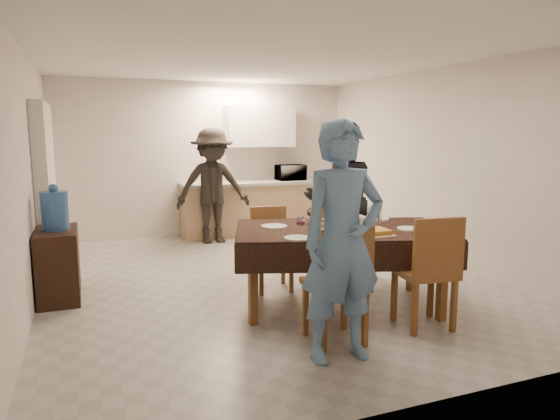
{
  "coord_description": "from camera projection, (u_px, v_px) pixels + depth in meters",
  "views": [
    {
      "loc": [
        -1.95,
        -5.47,
        1.75
      ],
      "look_at": [
        0.06,
        -0.3,
        0.88
      ],
      "focal_mm": 32.0,
      "sensor_mm": 36.0,
      "label": 1
    }
  ],
  "objects": [
    {
      "name": "upper_cabinet",
      "position": [
        260.0,
        126.0,
        8.64
      ],
      "size": [
        1.2,
        0.34,
        0.7
      ],
      "primitive_type": "cube",
      "color": "white",
      "rests_on": "wall_back"
    },
    {
      "name": "plate_near_left",
      "position": [
        297.0,
        238.0,
        4.47
      ],
      "size": [
        0.24,
        0.24,
        0.01
      ],
      "primitive_type": "cylinder",
      "color": "silver",
      "rests_on": "dining_table"
    },
    {
      "name": "wall_front",
      "position": [
        431.0,
        207.0,
        3.04
      ],
      "size": [
        5.0,
        0.02,
        2.6
      ],
      "primitive_type": "cube",
      "color": "silver",
      "rests_on": "floor"
    },
    {
      "name": "floor",
      "position": [
        266.0,
        279.0,
        6.0
      ],
      "size": [
        5.0,
        6.0,
        0.02
      ],
      "primitive_type": "cube",
      "color": "#ACABA7",
      "rests_on": "ground"
    },
    {
      "name": "plate_far_right",
      "position": [
        377.0,
        219.0,
        5.45
      ],
      "size": [
        0.27,
        0.27,
        0.02
      ],
      "primitive_type": "cylinder",
      "color": "silver",
      "rests_on": "dining_table"
    },
    {
      "name": "plate_far_left",
      "position": [
        274.0,
        226.0,
        5.02
      ],
      "size": [
        0.26,
        0.26,
        0.01
      ],
      "primitive_type": "cylinder",
      "color": "silver",
      "rests_on": "dining_table"
    },
    {
      "name": "chair_near_left",
      "position": [
        341.0,
        273.0,
        4.05
      ],
      "size": [
        0.47,
        0.47,
        0.55
      ],
      "rotation": [
        0.0,
        0.0,
        -0.02
      ],
      "color": "brown",
      "rests_on": "floor"
    },
    {
      "name": "wine_glass_c",
      "position": [
        310.0,
        216.0,
        5.16
      ],
      "size": [
        0.08,
        0.08,
        0.18
      ],
      "primitive_type": null,
      "color": "white",
      "rests_on": "dining_table"
    },
    {
      "name": "chair_near_right",
      "position": [
        432.0,
        261.0,
        4.37
      ],
      "size": [
        0.52,
        0.53,
        0.56
      ],
      "rotation": [
        0.0,
        0.0,
        -0.12
      ],
      "color": "brown",
      "rests_on": "floor"
    },
    {
      "name": "wine_glass_a",
      "position": [
        300.0,
        226.0,
        4.52
      ],
      "size": [
        0.09,
        0.09,
        0.2
      ],
      "primitive_type": null,
      "color": "white",
      "rests_on": "dining_table"
    },
    {
      "name": "person_near",
      "position": [
        343.0,
        242.0,
        3.78
      ],
      "size": [
        0.68,
        0.45,
        1.85
      ],
      "primitive_type": "imported",
      "rotation": [
        0.0,
        0.0,
        -0.01
      ],
      "color": "#5B85B1",
      "rests_on": "floor"
    },
    {
      "name": "console",
      "position": [
        58.0,
        264.0,
        5.25
      ],
      "size": [
        0.4,
        0.81,
        0.75
      ],
      "primitive_type": "cube",
      "color": "black",
      "rests_on": "floor"
    },
    {
      "name": "water_jug",
      "position": [
        55.0,
        211.0,
        5.17
      ],
      "size": [
        0.27,
        0.27,
        0.4
      ],
      "primitive_type": "cylinder",
      "color": "#3669B7",
      "rests_on": "console"
    },
    {
      "name": "water_pitcher",
      "position": [
        374.0,
        217.0,
        5.03
      ],
      "size": [
        0.13,
        0.13,
        0.2
      ],
      "primitive_type": "cylinder",
      "color": "white",
      "rests_on": "dining_table"
    },
    {
      "name": "wall_left",
      "position": [
        27.0,
        178.0,
        4.91
      ],
      "size": [
        0.02,
        6.0,
        2.6
      ],
      "primitive_type": "cube",
      "color": "silver",
      "rests_on": "floor"
    },
    {
      "name": "plate_near_right",
      "position": [
        410.0,
        229.0,
        4.9
      ],
      "size": [
        0.24,
        0.24,
        0.01
      ],
      "primitive_type": "cylinder",
      "color": "silver",
      "rests_on": "dining_table"
    },
    {
      "name": "kitchen_worktop",
      "position": [
        247.0,
        183.0,
        8.55
      ],
      "size": [
        2.24,
        0.64,
        0.05
      ],
      "primitive_type": "cube",
      "color": "#ADACA8",
      "rests_on": "kitchen_base_cabinet"
    },
    {
      "name": "wall_back",
      "position": [
        207.0,
        159.0,
        8.57
      ],
      "size": [
        5.0,
        0.02,
        2.6
      ],
      "primitive_type": "cube",
      "color": "silver",
      "rests_on": "floor"
    },
    {
      "name": "person_kitchen",
      "position": [
        213.0,
        186.0,
        7.88
      ],
      "size": [
        1.17,
        0.67,
        1.81
      ],
      "primitive_type": "imported",
      "color": "black",
      "rests_on": "floor"
    },
    {
      "name": "savoury_tart",
      "position": [
        370.0,
        232.0,
        4.65
      ],
      "size": [
        0.41,
        0.32,
        0.05
      ],
      "primitive_type": "cube",
      "rotation": [
        0.0,
        0.0,
        -0.03
      ],
      "color": "gold",
      "rests_on": "dining_table"
    },
    {
      "name": "microwave",
      "position": [
        291.0,
        173.0,
        8.82
      ],
      "size": [
        0.49,
        0.33,
        0.27
      ],
      "primitive_type": "imported",
      "rotation": [
        0.0,
        0.0,
        3.14
      ],
      "color": "white",
      "rests_on": "kitchen_worktop"
    },
    {
      "name": "wall_right",
      "position": [
        441.0,
        166.0,
        6.7
      ],
      "size": [
        0.02,
        6.0,
        2.6
      ],
      "primitive_type": "cube",
      "color": "silver",
      "rests_on": "floor"
    },
    {
      "name": "salad_bowl",
      "position": [
        358.0,
        220.0,
        5.23
      ],
      "size": [
        0.18,
        0.18,
        0.07
      ],
      "primitive_type": "cylinder",
      "color": "silver",
      "rests_on": "dining_table"
    },
    {
      "name": "stub_partition",
      "position": [
        46.0,
        190.0,
        6.08
      ],
      "size": [
        0.15,
        1.4,
        2.1
      ],
      "primitive_type": "cube",
      "color": "silver",
      "rests_on": "floor"
    },
    {
      "name": "kitchen_base_cabinet",
      "position": [
        247.0,
        209.0,
        8.62
      ],
      "size": [
        2.2,
        0.6,
        0.86
      ],
      "primitive_type": "cube",
      "color": "#9F855F",
      "rests_on": "floor"
    },
    {
      "name": "ceiling",
      "position": [
        265.0,
        56.0,
        5.6
      ],
      "size": [
        5.0,
        6.0,
        0.02
      ],
      "primitive_type": "cube",
      "color": "white",
      "rests_on": "wall_back"
    },
    {
      "name": "chair_far_right",
      "position": [
        348.0,
        234.0,
        5.77
      ],
      "size": [
        0.5,
        0.5,
        0.52
      ],
      "rotation": [
        0.0,
        0.0,
        2.97
      ],
      "color": "brown",
      "rests_on": "floor"
    },
    {
      "name": "chair_far_left",
      "position": [
        275.0,
        242.0,
        5.45
      ],
      "size": [
        0.46,
        0.46,
        0.5
      ],
      "rotation": [
        0.0,
        0.0,
        3.04
      ],
      "color": "brown",
      "rests_on": "floor"
    },
    {
      "name": "wine_bottle",
      "position": [
        334.0,
        213.0,
        4.97
      ],
      "size": [
        0.07,
        0.07,
        0.3
      ],
      "primitive_type": null,
      "color": "black",
      "rests_on": "dining_table"
    },
    {
      "name": "dining_table",
      "position": [
        341.0,
        232.0,
        4.97
      ],
      "size": [
        2.33,
        1.78,
        0.8
      ],
      "rotation": [
        0.0,
        0.0,
        -0.31
      ],
      "color": "black",
      "rests_on": "floor"
    },
    {
      "name": "wine_glass_b",
      "position": [
        375.0,
        212.0,
        5.38
      ],
      "size": [
        0.09,
        0.09,
        0.19
      ],
      "primitive_type": null,
      "color": "white",
      "rests_on": "dining_table"
    },
    {
      "name": "mushroom_dish",
      "position": [
        324.0,
        222.0,
        5.2
      ],
      "size": [
        0.18,
        0.18,
        0.03
      ],
      "primitive_type": "cylinder",
      "color": "silver",
      "rests_on": "dining_table"
    },
    {
      "name": "person_far",
      "position": [
        340.0,
        199.0,
        6.11
      ],
      "size": [
        0.99,
        0.82,
        1.87
      ],
      "primitive_type": "imported",
      "rotation": [
        0.0,
        0.0,
        3.02
      ],
      "color": "black",
      "rests_on": "floor"
    }
  ]
}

